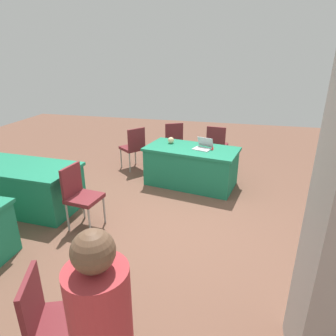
% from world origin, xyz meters
% --- Properties ---
extents(ground_plane, '(14.40, 14.40, 0.00)m').
position_xyz_m(ground_plane, '(0.00, 0.00, 0.00)').
color(ground_plane, brown).
extents(table_foreground, '(1.88, 1.20, 0.76)m').
position_xyz_m(table_foreground, '(-0.19, -1.49, 0.38)').
color(table_foreground, '#1E7A56').
rests_on(table_foreground, ground).
extents(table_mid_right, '(1.88, 1.01, 0.76)m').
position_xyz_m(table_mid_right, '(2.36, 0.10, 0.38)').
color(table_mid_right, '#1E7A56').
rests_on(table_mid_right, ground).
extents(chair_near_front, '(0.62, 0.62, 0.95)m').
position_xyz_m(chair_near_front, '(1.19, -2.01, 0.55)').
color(chair_near_front, '#9E9993').
rests_on(chair_near_front, ground).
extents(chair_tucked_left, '(0.59, 0.59, 0.95)m').
position_xyz_m(chair_tucked_left, '(0.46, -2.75, 0.54)').
color(chair_tucked_left, '#9E9993').
rests_on(chair_tucked_left, ground).
extents(chair_tucked_right, '(0.49, 0.49, 0.95)m').
position_xyz_m(chair_tucked_right, '(-0.58, -2.62, 0.54)').
color(chair_tucked_right, '#9E9993').
rests_on(chair_tucked_right, ground).
extents(chair_aisle, '(0.57, 0.57, 0.95)m').
position_xyz_m(chair_aisle, '(0.27, 2.44, 0.54)').
color(chair_aisle, '#9E9993').
rests_on(chair_aisle, ground).
extents(chair_by_pillar, '(0.49, 0.49, 0.96)m').
position_xyz_m(chair_by_pillar, '(1.15, 0.41, 0.55)').
color(chair_by_pillar, '#9E9993').
rests_on(chair_by_pillar, ground).
extents(laptop_silver, '(0.39, 0.38, 0.21)m').
position_xyz_m(laptop_silver, '(-0.40, -1.48, 0.79)').
color(laptop_silver, silver).
rests_on(laptop_silver, table_foreground).
extents(yarn_ball, '(0.13, 0.13, 0.13)m').
position_xyz_m(yarn_ball, '(0.27, -1.70, 0.82)').
color(yarn_ball, beige).
rests_on(yarn_ball, table_foreground).
extents(scissors_red, '(0.05, 0.18, 0.01)m').
position_xyz_m(scissors_red, '(-0.58, -1.52, 0.76)').
color(scissors_red, red).
rests_on(scissors_red, table_foreground).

